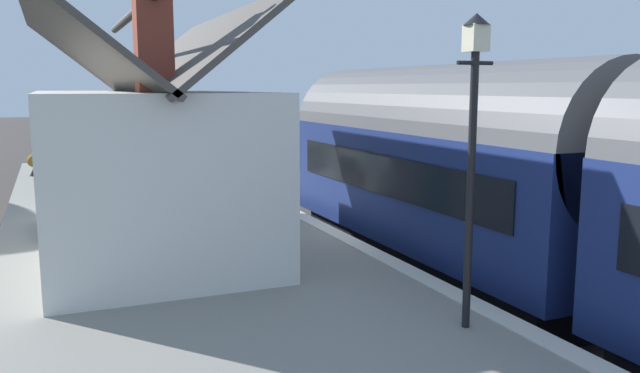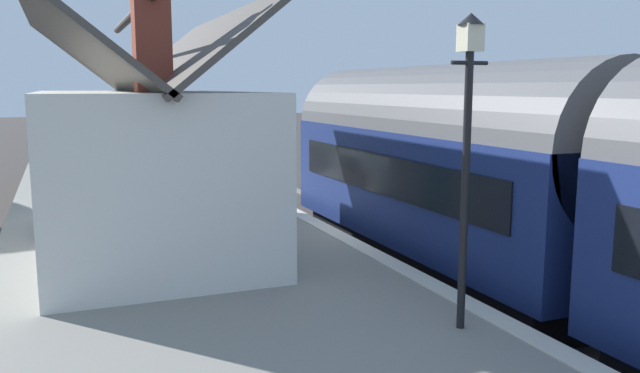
# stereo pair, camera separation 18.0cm
# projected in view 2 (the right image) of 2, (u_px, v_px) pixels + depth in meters

# --- Properties ---
(ground_plane) EXTENTS (160.00, 160.00, 0.00)m
(ground_plane) POSITION_uv_depth(u_px,v_px,m) (380.00, 264.00, 14.11)
(ground_plane) COLOR #383330
(platform) EXTENTS (32.00, 6.68, 0.85)m
(platform) POSITION_uv_depth(u_px,v_px,m) (182.00, 266.00, 12.44)
(platform) COLOR gray
(platform) RESTS_ON ground
(platform_edge_coping) EXTENTS (32.00, 0.36, 0.02)m
(platform_edge_coping) POSITION_uv_depth(u_px,v_px,m) (331.00, 231.00, 13.54)
(platform_edge_coping) COLOR beige
(platform_edge_coping) RESTS_ON platform
(rail_near) EXTENTS (52.00, 0.08, 0.14)m
(rail_near) POSITION_uv_depth(u_px,v_px,m) (443.00, 254.00, 14.70)
(rail_near) COLOR gray
(rail_near) RESTS_ON ground
(rail_far) EXTENTS (52.00, 0.08, 0.14)m
(rail_far) POSITION_uv_depth(u_px,v_px,m) (388.00, 260.00, 14.17)
(rail_far) COLOR gray
(rail_far) RESTS_ON ground
(train) EXTENTS (18.71, 2.73, 4.32)m
(train) POSITION_uv_depth(u_px,v_px,m) (614.00, 204.00, 9.12)
(train) COLOR black
(train) RESTS_ON ground
(station_building) EXTENTS (8.10, 3.92, 5.53)m
(station_building) POSITION_uv_depth(u_px,v_px,m) (142.00, 161.00, 12.42)
(station_building) COLOR white
(station_building) RESTS_ON platform
(bench_platform_end) EXTENTS (1.42, 0.50, 0.88)m
(bench_platform_end) POSITION_uv_depth(u_px,v_px,m) (163.00, 163.00, 21.67)
(bench_platform_end) COLOR brown
(bench_platform_end) RESTS_ON platform
(bench_by_lamp) EXTENTS (1.41, 0.45, 0.88)m
(bench_by_lamp) POSITION_uv_depth(u_px,v_px,m) (186.00, 177.00, 18.28)
(bench_by_lamp) COLOR brown
(bench_by_lamp) RESTS_ON platform
(planter_by_door) EXTENTS (0.47, 0.47, 0.78)m
(planter_by_door) POSITION_uv_depth(u_px,v_px,m) (40.00, 163.00, 22.09)
(planter_by_door) COLOR black
(planter_by_door) RESTS_ON platform
(planter_edge_near) EXTENTS (0.65, 0.65, 0.83)m
(planter_edge_near) POSITION_uv_depth(u_px,v_px,m) (135.00, 163.00, 22.13)
(planter_edge_near) COLOR black
(planter_edge_near) RESTS_ON platform
(planter_bench_right) EXTENTS (0.65, 0.65, 0.82)m
(planter_bench_right) POSITION_uv_depth(u_px,v_px,m) (77.00, 167.00, 20.86)
(planter_bench_right) COLOR teal
(planter_bench_right) RESTS_ON platform
(planter_under_sign) EXTENTS (0.52, 0.52, 0.77)m
(planter_under_sign) POSITION_uv_depth(u_px,v_px,m) (58.00, 184.00, 17.66)
(planter_under_sign) COLOR #9E5138
(planter_under_sign) RESTS_ON platform
(lamp_post_platform) EXTENTS (0.32, 0.50, 3.89)m
(lamp_post_platform) POSITION_uv_depth(u_px,v_px,m) (468.00, 114.00, 7.70)
(lamp_post_platform) COLOR black
(lamp_post_platform) RESTS_ON platform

